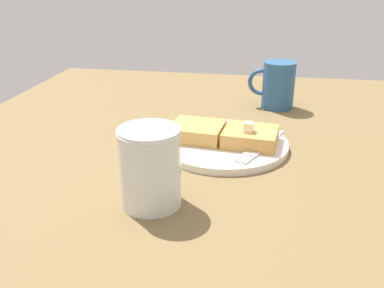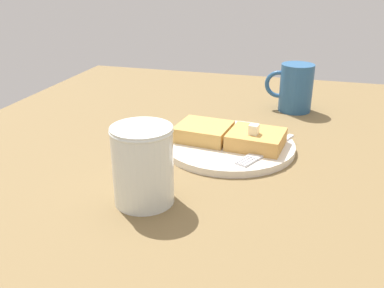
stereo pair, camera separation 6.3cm
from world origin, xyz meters
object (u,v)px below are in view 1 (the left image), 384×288
(plate, at_px, (223,144))
(syrup_jar, at_px, (150,171))
(coffee_mug, at_px, (277,85))
(fork, at_px, (260,147))

(plate, xyz_separation_m, syrup_jar, (0.07, 0.20, 0.04))
(syrup_jar, height_order, coffee_mug, syrup_jar)
(fork, distance_m, syrup_jar, 0.23)
(fork, relative_size, coffee_mug, 1.53)
(plate, relative_size, coffee_mug, 2.21)
(fork, bearing_deg, syrup_jar, 52.78)
(fork, xyz_separation_m, coffee_mug, (-0.03, -0.26, 0.04))
(fork, distance_m, coffee_mug, 0.27)
(plate, height_order, fork, fork)
(plate, bearing_deg, fork, 160.70)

